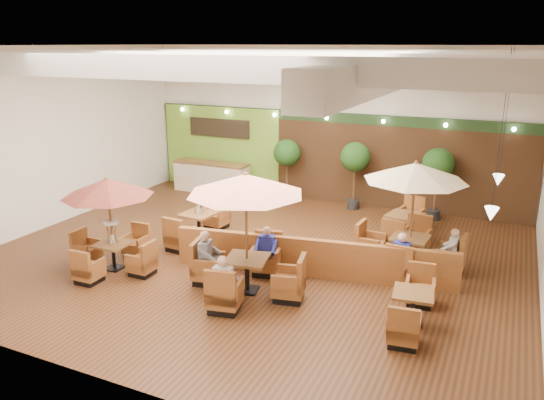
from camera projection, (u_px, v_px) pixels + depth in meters
The scene contains 17 objects.
room at pixel (281, 118), 14.31m from camera, with size 14.04×14.00×5.52m.
service_counter at pixel (211, 177), 20.43m from camera, with size 3.00×0.75×1.18m.
booth_divider at pixel (311, 258), 13.04m from camera, with size 7.02×0.18×0.97m, color brown.
table_0 at pixel (109, 207), 13.14m from camera, with size 2.37×2.37×2.44m.
table_1 at pixel (246, 212), 11.85m from camera, with size 2.92×2.92×2.87m.
table_2 at pixel (414, 196), 13.24m from camera, with size 2.75×2.75×2.79m.
table_3 at pixel (199, 223), 15.56m from camera, with size 0.97×2.72×1.57m.
table_4 at pixel (412, 308), 10.86m from camera, with size 0.90×2.46×0.90m.
table_5 at pixel (404, 228), 15.41m from camera, with size 1.08×2.85×1.03m.
topiary_0 at pixel (287, 155), 19.05m from camera, with size 0.97×0.97×2.26m.
topiary_1 at pixel (355, 160), 18.02m from camera, with size 1.01×1.01×2.35m.
topiary_2 at pixel (438, 167), 16.92m from camera, with size 1.02×1.02×2.37m.
diner_0 at pixel (224, 278), 11.26m from camera, with size 0.43×0.36×0.83m.
diner_1 at pixel (266, 246), 13.10m from camera, with size 0.41×0.35×0.77m.
diner_2 at pixel (208, 253), 12.60m from camera, with size 0.40×0.46×0.85m.
diner_3 at pixel (402, 252), 12.67m from camera, with size 0.41×0.33×0.81m.
diner_4 at pixel (452, 246), 13.16m from camera, with size 0.29×0.36×0.73m.
Camera 1 is at (6.04, -11.93, 5.57)m, focal length 35.00 mm.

